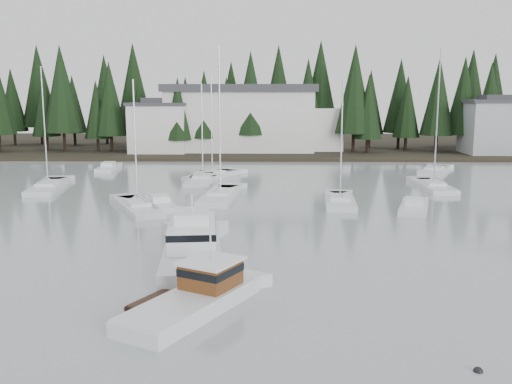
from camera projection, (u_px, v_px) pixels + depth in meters
far_shore_land at (270, 146)px, 110.43m from camera, size 240.00×54.00×1.00m
conifer_treeline at (270, 151)px, 99.59m from camera, size 200.00×22.00×20.00m
house_west at (159, 127)px, 92.23m from camera, size 9.54×7.42×8.75m
house_east_a at (497, 126)px, 90.23m from camera, size 10.60×8.48×9.25m
harbor_inn at (252, 119)px, 95.06m from camera, size 29.50×11.50×10.90m
lobster_boat_brown at (195, 300)px, 26.32m from camera, size 6.20×8.33×3.97m
cabin_cruiser_center at (193, 250)px, 33.83m from camera, size 4.44×11.07×4.63m
sailboat_0 at (434, 188)px, 60.12m from camera, size 2.72×9.03×14.95m
sailboat_1 at (220, 197)px, 54.52m from camera, size 3.81×10.32×14.81m
sailboat_3 at (212, 177)px, 68.05m from camera, size 6.54×8.91×12.61m
sailboat_4 at (434, 172)px, 72.41m from camera, size 6.08×8.79×11.15m
sailboat_7 at (48, 188)px, 59.98m from camera, size 4.36×10.62×13.18m
sailboat_8 at (340, 203)px, 51.70m from camera, size 3.22×8.26×11.75m
sailboat_10 at (138, 209)px, 49.12m from camera, size 6.30×9.46×11.58m
sailboat_12 at (203, 180)px, 65.44m from camera, size 3.13×10.93×11.55m
runabout_1 at (414, 209)px, 48.91m from camera, size 4.03×6.85×1.42m
runabout_3 at (108, 169)px, 74.95m from camera, size 2.59×6.89×1.42m
runabout_4 at (160, 205)px, 50.48m from camera, size 4.23×7.18×1.42m
mooring_buoy_dark at (478, 372)px, 20.44m from camera, size 0.36×0.36×0.36m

